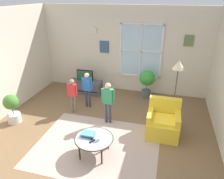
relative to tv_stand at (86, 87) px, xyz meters
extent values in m
cube|color=brown|center=(1.17, -2.49, -0.23)|extent=(6.20, 6.82, 0.02)
cube|color=beige|center=(1.17, 0.68, 1.21)|extent=(5.60, 0.12, 2.86)
cube|color=silver|center=(1.76, 0.61, 1.23)|extent=(1.34, 0.02, 1.73)
cube|color=white|center=(1.76, 0.59, 2.09)|extent=(1.40, 0.04, 0.06)
cube|color=white|center=(1.76, 0.59, 0.36)|extent=(1.40, 0.04, 0.06)
cube|color=white|center=(1.08, 0.59, 1.23)|extent=(0.06, 0.04, 1.73)
cube|color=white|center=(2.43, 0.59, 1.23)|extent=(0.06, 0.04, 1.73)
cube|color=white|center=(1.76, 0.59, 1.23)|extent=(0.03, 0.04, 1.73)
cube|color=white|center=(1.76, 0.59, 1.23)|extent=(1.34, 0.04, 0.03)
cube|color=#38567A|center=(0.51, 0.60, 1.29)|extent=(0.32, 0.03, 0.40)
cube|color=#667A4C|center=(3.20, 0.60, 1.64)|extent=(0.28, 0.03, 0.34)
cylinder|color=silver|center=(0.15, 0.59, 1.83)|extent=(0.24, 0.04, 0.24)
cube|color=tan|center=(1.28, -2.58, -0.21)|extent=(2.77, 2.22, 0.01)
cube|color=#4C4C51|center=(0.00, 0.00, 0.00)|extent=(1.10, 0.43, 0.44)
cube|color=black|center=(0.00, -0.22, -0.07)|extent=(0.99, 0.02, 0.02)
cylinder|color=#4C4C4C|center=(0.00, 0.00, 0.24)|extent=(0.08, 0.08, 0.05)
cube|color=black|center=(0.00, 0.00, 0.43)|extent=(0.56, 0.05, 0.37)
cube|color=#1E4C33|center=(0.00, -0.03, 0.43)|extent=(0.52, 0.01, 0.33)
cube|color=yellow|center=(2.69, -1.78, -0.01)|extent=(0.76, 0.72, 0.42)
cube|color=yellow|center=(2.69, -1.48, 0.43)|extent=(0.76, 0.16, 0.45)
cube|color=yellow|center=(2.37, -1.78, 0.30)|extent=(0.12, 0.65, 0.20)
cube|color=yellow|center=(3.01, -1.78, 0.30)|extent=(0.12, 0.65, 0.20)
cube|color=yellow|center=(2.69, -1.83, 0.24)|extent=(0.61, 0.50, 0.08)
cylinder|color=#99B2B7|center=(1.32, -2.86, 0.19)|extent=(0.80, 0.80, 0.02)
torus|color=#3F3328|center=(1.32, -2.86, 0.19)|extent=(0.82, 0.82, 0.02)
cylinder|color=#33281E|center=(1.08, -2.62, -0.02)|extent=(0.04, 0.04, 0.40)
cylinder|color=#33281E|center=(1.56, -2.62, -0.02)|extent=(0.04, 0.04, 0.40)
cylinder|color=#33281E|center=(1.08, -3.10, -0.02)|extent=(0.04, 0.04, 0.40)
cylinder|color=#33281E|center=(1.56, -3.10, -0.02)|extent=(0.04, 0.04, 0.40)
cube|color=brown|center=(1.18, -2.81, 0.21)|extent=(0.26, 0.15, 0.02)
cube|color=#3D3DA6|center=(1.18, -2.81, 0.23)|extent=(0.26, 0.20, 0.03)
cube|color=#48A6BC|center=(1.18, -2.81, 0.26)|extent=(0.28, 0.20, 0.03)
cylinder|color=white|center=(1.44, -2.92, 0.24)|extent=(0.07, 0.07, 0.08)
cube|color=black|center=(1.33, -2.97, 0.21)|extent=(0.10, 0.14, 0.02)
cube|color=black|center=(1.26, -2.86, 0.21)|extent=(0.11, 0.14, 0.02)
cylinder|color=#333851|center=(0.39, -0.91, 0.06)|extent=(0.07, 0.07, 0.55)
cylinder|color=#333851|center=(0.49, -0.91, 0.06)|extent=(0.07, 0.07, 0.55)
cube|color=blue|center=(0.44, -0.91, 0.53)|extent=(0.24, 0.12, 0.39)
sphere|color=beige|center=(0.44, -0.91, 0.80)|extent=(0.15, 0.15, 0.15)
cylinder|color=blue|center=(0.30, -0.93, 0.55)|extent=(0.05, 0.05, 0.35)
cylinder|color=blue|center=(0.58, -0.93, 0.55)|extent=(0.05, 0.05, 0.35)
cylinder|color=#726656|center=(0.10, -1.32, 0.04)|extent=(0.06, 0.06, 0.52)
cylinder|color=#726656|center=(0.20, -1.32, 0.04)|extent=(0.06, 0.06, 0.52)
cube|color=red|center=(0.15, -1.32, 0.48)|extent=(0.22, 0.12, 0.37)
sphere|color=#A87A5B|center=(0.15, -1.32, 0.74)|extent=(0.14, 0.14, 0.14)
cylinder|color=red|center=(0.02, -1.34, 0.50)|extent=(0.05, 0.05, 0.33)
cylinder|color=red|center=(0.28, -1.34, 0.50)|extent=(0.05, 0.05, 0.33)
cylinder|color=#333851|center=(1.21, -1.59, 0.07)|extent=(0.07, 0.07, 0.58)
cylinder|color=#333851|center=(1.32, -1.59, 0.07)|extent=(0.07, 0.07, 0.58)
cube|color=#338C59|center=(1.27, -1.59, 0.57)|extent=(0.25, 0.13, 0.41)
sphere|color=#D8AD8C|center=(1.27, -1.59, 0.85)|extent=(0.16, 0.16, 0.16)
cylinder|color=#338C59|center=(1.12, -1.61, 0.59)|extent=(0.05, 0.05, 0.37)
cylinder|color=#338C59|center=(1.42, -1.61, 0.59)|extent=(0.05, 0.05, 0.37)
cylinder|color=#4C565B|center=(2.07, 0.20, -0.09)|extent=(0.31, 0.31, 0.25)
cylinder|color=#4C7238|center=(2.07, 0.20, 0.13)|extent=(0.02, 0.02, 0.20)
sphere|color=green|center=(2.07, 0.20, 0.47)|extent=(0.49, 0.49, 0.49)
cylinder|color=silver|center=(-1.18, -2.22, -0.09)|extent=(0.34, 0.34, 0.25)
cylinder|color=#4C7238|center=(-1.18, -2.22, 0.11)|extent=(0.02, 0.02, 0.16)
sphere|color=#427B2D|center=(-1.18, -2.22, 0.39)|extent=(0.40, 0.40, 0.40)
cylinder|color=black|center=(2.92, -0.96, -0.20)|extent=(0.26, 0.26, 0.03)
cylinder|color=brown|center=(2.92, -0.96, 0.51)|extent=(0.03, 0.03, 1.46)
cone|color=beige|center=(2.92, -0.96, 1.34)|extent=(0.32, 0.32, 0.22)
camera|label=1|loc=(2.63, -6.27, 2.98)|focal=34.18mm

